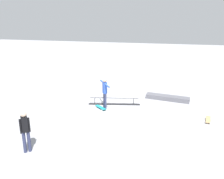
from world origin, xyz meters
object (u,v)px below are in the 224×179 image
object	(u,v)px
grind_rail	(114,101)
skater_main	(105,91)
bystander_black_shirt	(25,129)
loose_skateboard_natural	(208,119)
skate_ledge	(167,98)
skateboard_main	(101,107)

from	to	relation	value
grind_rail	skater_main	distance (m)	1.07
grind_rail	skater_main	xyz separation A→B (m)	(0.34, 0.65, 0.77)
bystander_black_shirt	loose_skateboard_natural	distance (m)	7.87
loose_skateboard_natural	grind_rail	bearing A→B (deg)	-94.02
grind_rail	bystander_black_shirt	world-z (taller)	bystander_black_shirt
grind_rail	bystander_black_shirt	size ratio (longest dim) A/B	1.78
skate_ledge	loose_skateboard_natural	distance (m)	3.07
grind_rail	bystander_black_shirt	xyz separation A→B (m)	(1.92, 5.26, 0.71)
skater_main	skateboard_main	distance (m)	0.90
skateboard_main	grind_rail	bearing A→B (deg)	-84.93
grind_rail	skateboard_main	xyz separation A→B (m)	(0.54, 0.78, -0.10)
skater_main	skateboard_main	world-z (taller)	skater_main
skate_ledge	skateboard_main	world-z (taller)	skate_ledge
grind_rail	skater_main	bearing A→B (deg)	50.73
loose_skateboard_natural	skater_main	bearing A→B (deg)	-85.95
skate_ledge	skateboard_main	distance (m)	3.99
skateboard_main	skater_main	bearing A→B (deg)	-106.57
skate_ledge	grind_rail	bearing A→B (deg)	26.67
grind_rail	skateboard_main	distance (m)	0.95
skater_main	loose_skateboard_natural	bearing A→B (deg)	-128.62
grind_rail	skate_ledge	distance (m)	3.13
skateboard_main	bystander_black_shirt	bearing A→B (deg)	112.76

